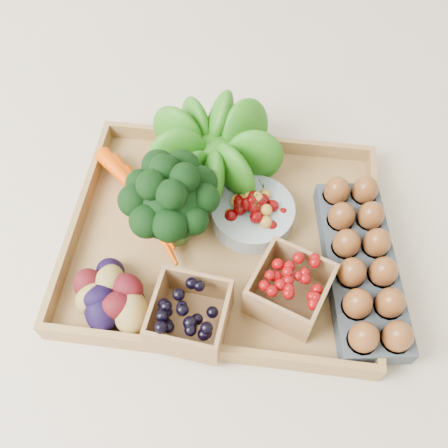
# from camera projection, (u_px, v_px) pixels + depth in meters

# --- Properties ---
(ground) EXTENTS (4.00, 4.00, 0.00)m
(ground) POSITION_uv_depth(u_px,v_px,m) (224.00, 241.00, 0.93)
(ground) COLOR beige
(ground) RESTS_ON ground
(tray) EXTENTS (0.55, 0.45, 0.01)m
(tray) POSITION_uv_depth(u_px,v_px,m) (224.00, 239.00, 0.92)
(tray) COLOR #A07843
(tray) RESTS_ON ground
(carrots) EXTENTS (0.22, 0.16, 0.05)m
(carrots) POSITION_uv_depth(u_px,v_px,m) (142.00, 199.00, 0.93)
(carrots) COLOR #E64300
(carrots) RESTS_ON tray
(lettuce) EXTENTS (0.17, 0.17, 0.17)m
(lettuce) POSITION_uv_depth(u_px,v_px,m) (213.00, 148.00, 0.92)
(lettuce) COLOR #19590D
(lettuce) RESTS_ON tray
(broccoli) EXTENTS (0.17, 0.17, 0.13)m
(broccoli) POSITION_uv_depth(u_px,v_px,m) (173.00, 215.00, 0.86)
(broccoli) COLOR black
(broccoli) RESTS_ON tray
(cherry_bowl) EXTENTS (0.15, 0.15, 0.04)m
(cherry_bowl) POSITION_uv_depth(u_px,v_px,m) (253.00, 214.00, 0.92)
(cherry_bowl) COLOR #8C9EA5
(cherry_bowl) RESTS_ON tray
(egg_carton) EXTENTS (0.17, 0.34, 0.04)m
(egg_carton) POSITION_uv_depth(u_px,v_px,m) (360.00, 267.00, 0.86)
(egg_carton) COLOR #3A434A
(egg_carton) RESTS_ON tray
(potatoes) EXTENTS (0.15, 0.15, 0.09)m
(potatoes) POSITION_uv_depth(u_px,v_px,m) (113.00, 292.00, 0.81)
(potatoes) COLOR #3F0A0E
(potatoes) RESTS_ON tray
(punnet_blackberry) EXTENTS (0.13, 0.13, 0.08)m
(punnet_blackberry) POSITION_uv_depth(u_px,v_px,m) (190.00, 315.00, 0.79)
(punnet_blackberry) COLOR black
(punnet_blackberry) RESTS_ON tray
(punnet_raspberry) EXTENTS (0.15, 0.15, 0.08)m
(punnet_raspberry) POSITION_uv_depth(u_px,v_px,m) (290.00, 289.00, 0.82)
(punnet_raspberry) COLOR #700406
(punnet_raspberry) RESTS_ON tray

